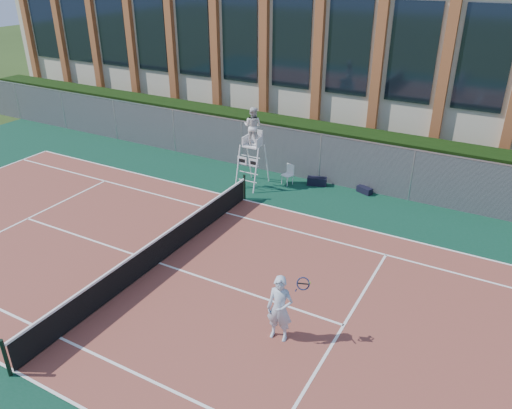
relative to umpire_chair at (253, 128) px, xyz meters
The scene contains 12 objects.
ground 7.52m from the umpire_chair, 86.70° to the right, with size 120.00×120.00×0.00m, color #233814.
apron 6.59m from the umpire_chair, 86.16° to the right, with size 36.00×20.00×0.01m, color #0C3724.
tennis_court 7.51m from the umpire_chair, 86.70° to the right, with size 23.77×10.97×0.02m, color brown.
tennis_net 7.35m from the umpire_chair, 86.70° to the right, with size 0.10×11.30×1.10m.
fence 2.34m from the umpire_chair, 76.95° to the left, with size 40.00×0.06×2.20m, color #595E60, non-canonical shape.
hedge 3.33m from the umpire_chair, 82.17° to the left, with size 40.00×1.40×2.20m, color black.
building 11.02m from the umpire_chair, 87.87° to the left, with size 45.00×10.60×8.22m.
umpire_chair is the anchor object (origin of this frame).
plastic_chair 2.60m from the umpire_chair, 32.83° to the left, with size 0.53×0.53×0.90m.
sports_bag_near 3.71m from the umpire_chair, 28.02° to the left, with size 0.84×0.34×0.36m, color black.
sports_bag_far 5.43m from the umpire_chair, 18.68° to the left, with size 0.67×0.29×0.27m, color black.
tennis_player 10.10m from the umpire_chair, 56.67° to the right, with size 1.06×0.73×1.89m.
Camera 1 is at (9.51, -10.54, 9.04)m, focal length 35.00 mm.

